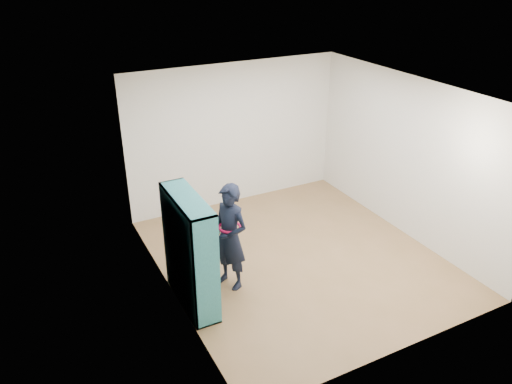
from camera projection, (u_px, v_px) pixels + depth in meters
floor at (298, 258)px, 7.73m from camera, size 4.50×4.50×0.00m
ceiling at (305, 92)px, 6.59m from camera, size 4.50×4.50×0.00m
wall_left at (167, 212)px, 6.34m from camera, size 0.02×4.50×2.60m
wall_right at (407, 158)px, 7.99m from camera, size 0.02×4.50×2.60m
wall_back at (235, 135)px, 8.96m from camera, size 4.00×0.02×2.60m
wall_front at (412, 259)px, 5.37m from camera, size 4.00×0.02×2.60m
bookshelf at (188, 253)px, 6.43m from camera, size 0.34×1.17×1.57m
person at (230, 237)px, 6.79m from camera, size 0.57×0.67×1.55m
smartphone at (218, 233)px, 6.70m from camera, size 0.06×0.11×0.15m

